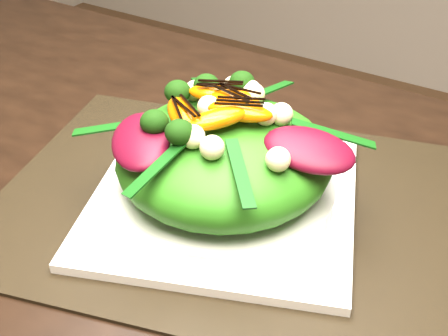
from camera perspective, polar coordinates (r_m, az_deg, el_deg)
The scene contains 10 objects.
dining_table at distance 0.59m, azimuth -14.23°, elevation -7.82°, with size 1.60×0.90×0.75m, color black.
placemat at distance 0.59m, azimuth 0.00°, elevation -3.35°, with size 0.44×0.34×0.00m, color black.
plate_base at distance 0.59m, azimuth 0.00°, elevation -2.85°, with size 0.25×0.25×0.01m, color white.
salad_bowl at distance 0.58m, azimuth 0.00°, elevation -1.85°, with size 0.21×0.21×0.02m, color silver.
lettuce_mound at distance 0.56m, azimuth 0.00°, elevation 1.07°, with size 0.20×0.20×0.08m, color #307616.
radicchio_leaf at distance 0.52m, azimuth 8.12°, elevation 1.73°, with size 0.08×0.05×0.02m, color #480716.
orange_segment at distance 0.55m, azimuth 0.53°, elevation 6.08°, with size 0.06×0.02×0.02m, color #CC5203.
broccoli_floret at distance 0.59m, azimuth -2.83°, elevation 8.27°, with size 0.04×0.04×0.04m, color black.
macadamia_nut at distance 0.49m, azimuth -1.42°, elevation 2.29°, with size 0.02×0.02×0.02m, color beige.
balsamic_drizzle at distance 0.54m, azimuth 0.53°, elevation 6.86°, with size 0.04×0.00×0.00m, color black.
Camera 1 is at (0.34, -0.28, 1.12)m, focal length 48.00 mm.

